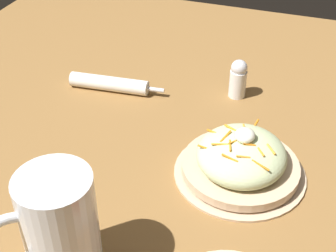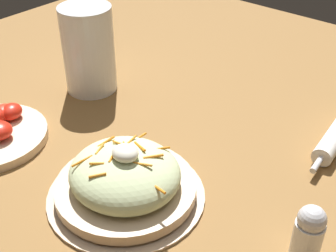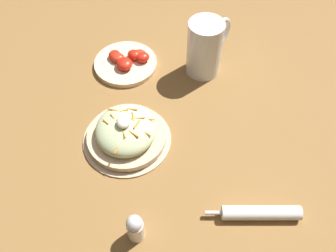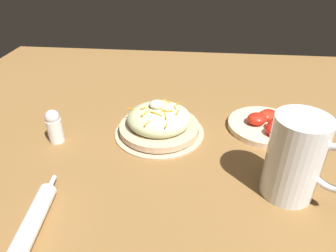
% 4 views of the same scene
% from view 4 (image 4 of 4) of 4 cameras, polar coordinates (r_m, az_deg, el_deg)
% --- Properties ---
extents(ground_plane, '(1.43, 1.43, 0.00)m').
position_cam_4_polar(ground_plane, '(0.69, -1.76, -5.16)').
color(ground_plane, olive).
extents(salad_plate, '(0.22, 0.22, 0.09)m').
position_cam_4_polar(salad_plate, '(0.74, -1.64, 0.62)').
color(salad_plate, '#D1B28E').
rests_on(salad_plate, ground_plane).
extents(beer_mug, '(0.14, 0.12, 0.16)m').
position_cam_4_polar(beer_mug, '(0.60, 22.71, -6.38)').
color(beer_mug, white).
rests_on(beer_mug, ground_plane).
extents(napkin_roll, '(0.05, 0.21, 0.03)m').
position_cam_4_polar(napkin_roll, '(0.57, -24.36, -16.69)').
color(napkin_roll, white).
rests_on(napkin_roll, ground_plane).
extents(tomato_plate, '(0.18, 0.18, 0.04)m').
position_cam_4_polar(tomato_plate, '(0.80, 17.96, 0.23)').
color(tomato_plate, beige).
rests_on(tomato_plate, ground_plane).
extents(salt_shaker, '(0.04, 0.04, 0.08)m').
position_cam_4_polar(salt_shaker, '(0.76, -20.60, 0.01)').
color(salt_shaker, white).
rests_on(salt_shaker, ground_plane).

